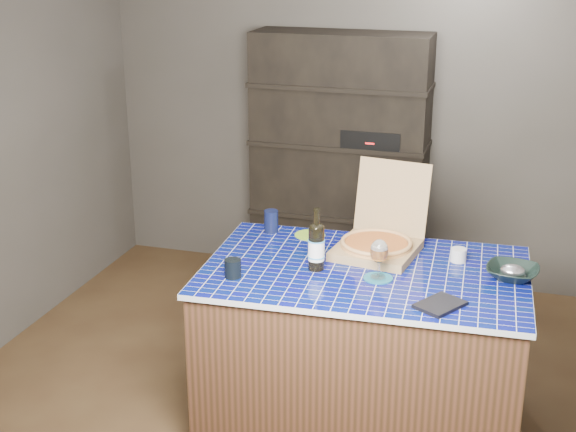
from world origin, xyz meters
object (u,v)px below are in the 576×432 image
(bowl, at_px, (512,272))
(kitchen_island, at_px, (363,347))
(dvd_case, at_px, (440,305))
(wine_glass, at_px, (379,252))
(mead_bottle, at_px, (316,246))
(pizza_box, at_px, (378,241))

(bowl, bearing_deg, kitchen_island, -172.18)
(dvd_case, distance_m, bowl, 0.50)
(wine_glass, distance_m, bowl, 0.65)
(mead_bottle, xyz_separation_m, dvd_case, (0.63, -0.24, -0.12))
(pizza_box, bearing_deg, bowl, -3.29)
(pizza_box, height_order, wine_glass, pizza_box)
(wine_glass, bearing_deg, kitchen_island, 130.75)
(pizza_box, height_order, dvd_case, pizza_box)
(mead_bottle, relative_size, wine_glass, 1.62)
(dvd_case, bearing_deg, wine_glass, 177.03)
(wine_glass, bearing_deg, dvd_case, -34.29)
(kitchen_island, xyz_separation_m, wine_glass, (0.08, -0.09, 0.57))
(kitchen_island, xyz_separation_m, mead_bottle, (-0.23, -0.07, 0.55))
(kitchen_island, bearing_deg, mead_bottle, -166.19)
(kitchen_island, bearing_deg, dvd_case, -40.80)
(kitchen_island, xyz_separation_m, bowl, (0.69, 0.10, 0.46))
(dvd_case, bearing_deg, mead_bottle, -169.71)
(dvd_case, bearing_deg, bowl, 85.65)
(dvd_case, xyz_separation_m, bowl, (0.29, 0.41, 0.02))
(kitchen_island, distance_m, bowl, 0.84)
(pizza_box, bearing_deg, mead_bottle, -121.27)
(kitchen_island, relative_size, pizza_box, 3.06)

